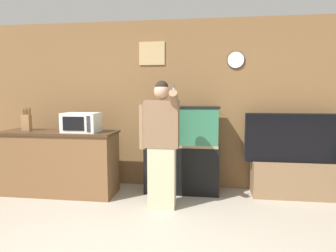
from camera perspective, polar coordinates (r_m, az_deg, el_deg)
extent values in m
cube|color=brown|center=(4.73, 0.36, 4.07)|extent=(10.00, 0.06, 2.60)
cube|color=tan|center=(4.78, -3.09, 13.65)|extent=(0.40, 0.02, 0.36)
cylinder|color=white|center=(4.68, 12.79, 12.18)|extent=(0.24, 0.03, 0.24)
cylinder|color=black|center=(4.69, 12.78, 12.18)|extent=(0.26, 0.01, 0.26)
cube|color=brown|center=(4.72, -19.94, -6.77)|extent=(1.65, 0.54, 0.89)
cube|color=#3D2A19|center=(4.64, -20.15, -1.16)|extent=(1.69, 0.58, 0.03)
cube|color=white|center=(4.43, -16.17, 0.65)|extent=(0.49, 0.34, 0.27)
cube|color=black|center=(4.29, -17.61, 0.43)|extent=(0.31, 0.01, 0.19)
cube|color=#2D2D33|center=(4.20, -14.94, 0.40)|extent=(0.05, 0.01, 0.22)
cube|color=olive|center=(4.92, -25.34, 0.59)|extent=(0.13, 0.08, 0.23)
cylinder|color=brown|center=(4.94, -25.84, 2.44)|extent=(0.02, 0.02, 0.09)
cylinder|color=brown|center=(4.91, -25.41, 2.54)|extent=(0.02, 0.02, 0.10)
cylinder|color=brown|center=(4.89, -24.97, 2.50)|extent=(0.02, 0.02, 0.09)
cylinder|color=brown|center=(4.97, -25.63, 2.38)|extent=(0.02, 0.02, 0.07)
cylinder|color=brown|center=(4.94, -25.20, 2.41)|extent=(0.02, 0.02, 0.08)
cylinder|color=brown|center=(4.92, -24.77, 2.55)|extent=(0.02, 0.02, 0.10)
cube|color=black|center=(4.52, 2.67, -8.23)|extent=(1.09, 0.37, 0.70)
cube|color=#937F5B|center=(4.45, 2.69, -3.61)|extent=(1.06, 0.36, 0.04)
cube|color=#2D6B4C|center=(4.41, 2.71, -0.06)|extent=(1.05, 0.36, 0.57)
cube|color=black|center=(4.39, 2.73, 3.59)|extent=(1.09, 0.37, 0.03)
cube|color=brown|center=(4.71, 22.80, -9.39)|extent=(1.16, 0.40, 0.50)
cube|color=black|center=(4.59, 23.10, -2.25)|extent=(1.37, 0.05, 0.69)
cube|color=black|center=(4.62, 23.01, -2.19)|extent=(1.40, 0.01, 0.72)
cube|color=#BCAD89|center=(3.91, -1.16, -9.81)|extent=(0.34, 0.19, 0.80)
cube|color=brown|center=(3.78, -1.18, 0.39)|extent=(0.43, 0.21, 0.60)
sphere|color=tan|center=(3.76, -1.20, 6.59)|extent=(0.20, 0.20, 0.20)
sphere|color=black|center=(3.76, -1.20, 7.42)|extent=(0.16, 0.16, 0.16)
cylinder|color=brown|center=(3.83, -4.69, -0.17)|extent=(0.11, 0.11, 0.57)
cylinder|color=brown|center=(3.61, 1.19, 4.90)|extent=(0.10, 0.31, 0.26)
cylinder|color=white|center=(3.59, 1.15, 6.45)|extent=(0.02, 0.06, 0.11)
cylinder|color=#2856B2|center=(3.57, 1.11, 7.42)|extent=(0.02, 0.03, 0.05)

